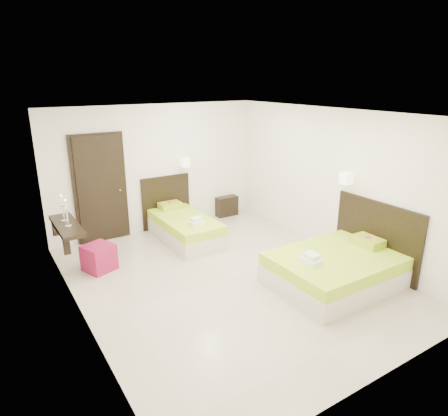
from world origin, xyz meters
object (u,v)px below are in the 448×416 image
bed_double (338,267)px  nightstand (224,205)px  bed_single (183,225)px  ottoman (99,258)px

bed_double → nightstand: (0.29, 3.79, -0.05)m
bed_single → ottoman: bearing=-164.9°
bed_single → nightstand: bed_single is taller
bed_double → ottoman: bearing=140.9°
bed_single → ottoman: (-1.83, -0.49, -0.05)m
bed_single → nightstand: 1.71m
bed_double → nightstand: bearing=85.6°
ottoman → bed_single: bearing=15.1°
bed_single → ottoman: 1.90m
bed_single → bed_double: bed_double is taller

